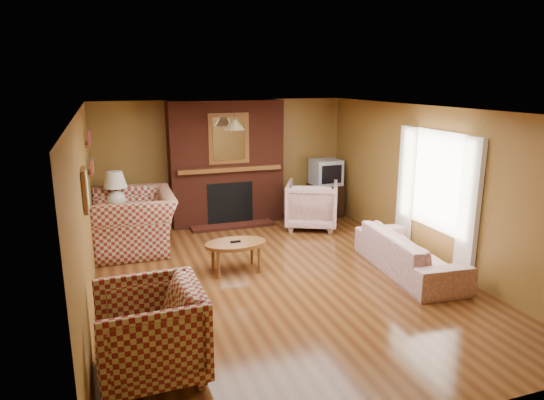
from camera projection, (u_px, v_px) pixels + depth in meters
name	position (u px, v px, depth m)	size (l,w,h in m)	color
floor	(278.00, 278.00, 6.99)	(6.50, 6.50, 0.00)	#46240F
ceiling	(279.00, 109.00, 6.41)	(6.50, 6.50, 0.00)	white
wall_back	(223.00, 161.00, 9.68)	(6.50, 6.50, 0.00)	olive
wall_front	(422.00, 292.00, 3.72)	(6.50, 6.50, 0.00)	olive
wall_left	(86.00, 213.00, 5.91)	(6.50, 6.50, 0.00)	olive
wall_right	(430.00, 185.00, 7.49)	(6.50, 6.50, 0.00)	olive
fireplace	(226.00, 164.00, 9.44)	(2.20, 0.82, 2.40)	#491B10
window_right	(435.00, 192.00, 7.31)	(0.10, 1.85, 2.00)	beige
bookshelf	(90.00, 153.00, 7.55)	(0.09, 0.55, 0.71)	brown
botanical_print	(85.00, 190.00, 5.56)	(0.05, 0.40, 0.50)	brown
pendant_light	(235.00, 125.00, 8.61)	(0.36, 0.36, 0.48)	black
plaid_loveseat	(134.00, 221.00, 8.07)	(1.49, 1.30, 0.97)	maroon
plaid_armchair	(150.00, 332.00, 4.59)	(0.97, 1.00, 0.91)	maroon
floral_sofa	(409.00, 253.00, 7.14)	(2.06, 0.81, 0.60)	beige
floral_armchair	(312.00, 205.00, 9.29)	(0.95, 0.98, 0.89)	beige
coffee_table	(236.00, 246.00, 7.14)	(0.92, 0.57, 0.47)	brown
side_table	(118.00, 225.00, 8.50)	(0.45, 0.45, 0.60)	brown
table_lamp	(115.00, 188.00, 8.34)	(0.40, 0.40, 0.65)	white
tv_stand	(325.00, 200.00, 10.13)	(0.61, 0.56, 0.67)	black
crt_tv	(326.00, 172.00, 9.98)	(0.56, 0.56, 0.52)	#A5A7AC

